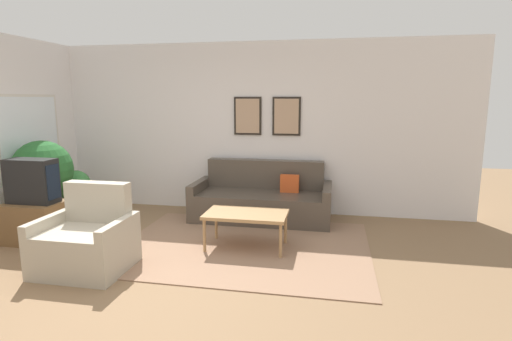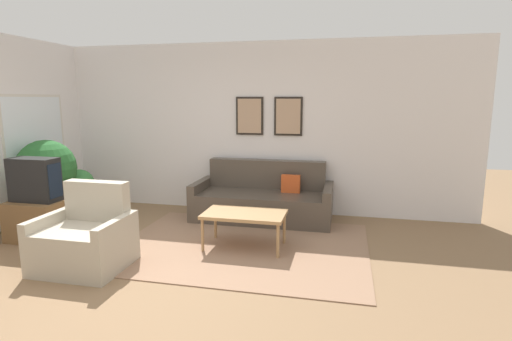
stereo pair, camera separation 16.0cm
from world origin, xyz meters
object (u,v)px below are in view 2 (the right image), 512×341
(couch, at_px, (263,200))
(armchair, at_px, (85,240))
(coffee_table, at_px, (244,216))
(tv, at_px, (35,180))
(potted_plant_tall, at_px, (47,170))

(couch, distance_m, armchair, 2.66)
(couch, xyz_separation_m, coffee_table, (0.03, -1.26, 0.12))
(couch, relative_size, tv, 3.39)
(armchair, relative_size, potted_plant_tall, 0.74)
(couch, height_order, coffee_table, couch)
(couch, distance_m, coffee_table, 1.27)
(couch, height_order, armchair, armchair)
(coffee_table, xyz_separation_m, armchair, (-1.55, -0.92, -0.11))
(potted_plant_tall, bearing_deg, couch, 16.41)
(tv, distance_m, potted_plant_tall, 0.75)
(couch, height_order, potted_plant_tall, potted_plant_tall)
(couch, xyz_separation_m, tv, (-2.67, -1.55, 0.50))
(tv, bearing_deg, couch, 30.12)
(couch, height_order, tv, tv)
(couch, relative_size, coffee_table, 2.09)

